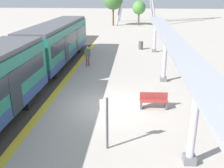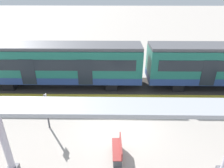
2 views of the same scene
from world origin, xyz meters
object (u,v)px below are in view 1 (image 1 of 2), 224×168
(bench_mid_platform, at_px, (154,100))
(platform_info_sign, at_px, (107,119))
(canopy_pillar_third, at_px, (165,58))
(canopy_pillar_fourth, at_px, (155,36))
(passenger_waiting_near_edge, at_px, (88,54))
(canopy_pillar_second, at_px, (194,122))
(trash_bin, at_px, (141,45))
(train_far_carriage, at_px, (58,42))

(bench_mid_platform, bearing_deg, platform_info_sign, -117.79)
(canopy_pillar_third, relative_size, bench_mid_platform, 2.22)
(canopy_pillar_fourth, relative_size, bench_mid_platform, 2.22)
(platform_info_sign, xyz_separation_m, passenger_waiting_near_edge, (-2.88, 11.96, -0.28))
(canopy_pillar_fourth, xyz_separation_m, passenger_waiting_near_edge, (-5.98, -5.92, -0.66))
(canopy_pillar_third, bearing_deg, canopy_pillar_second, -90.00)
(canopy_pillar_second, relative_size, trash_bin, 3.91)
(canopy_pillar_second, xyz_separation_m, trash_bin, (-1.37, 19.73, -1.28))
(train_far_carriage, bearing_deg, passenger_waiting_near_edge, -19.18)
(bench_mid_platform, relative_size, platform_info_sign, 0.69)
(train_far_carriage, xyz_separation_m, passenger_waiting_near_edge, (2.74, -0.95, -0.78))
(passenger_waiting_near_edge, bearing_deg, train_far_carriage, 160.82)
(train_far_carriage, distance_m, canopy_pillar_fourth, 10.04)
(bench_mid_platform, distance_m, platform_info_sign, 4.61)
(canopy_pillar_second, bearing_deg, trash_bin, 93.96)
(trash_bin, bearing_deg, passenger_waiting_near_edge, -123.04)
(canopy_pillar_fourth, relative_size, trash_bin, 3.91)
(trash_bin, xyz_separation_m, platform_info_sign, (-1.73, -19.05, 0.90))
(canopy_pillar_second, height_order, canopy_pillar_fourth, same)
(trash_bin, distance_m, platform_info_sign, 19.15)
(train_far_carriage, height_order, platform_info_sign, train_far_carriage)
(train_far_carriage, height_order, trash_bin, train_far_carriage)
(platform_info_sign, bearing_deg, canopy_pillar_fourth, 80.16)
(canopy_pillar_fourth, bearing_deg, trash_bin, 139.41)
(train_far_carriage, bearing_deg, trash_bin, 39.84)
(bench_mid_platform, distance_m, trash_bin, 15.05)
(trash_bin, distance_m, passenger_waiting_near_edge, 8.48)
(platform_info_sign, bearing_deg, canopy_pillar_third, 70.04)
(train_far_carriage, relative_size, passenger_waiting_near_edge, 7.66)
(bench_mid_platform, xyz_separation_m, platform_info_sign, (-2.11, -4.00, 0.89))
(bench_mid_platform, bearing_deg, canopy_pillar_fourth, 85.91)
(canopy_pillar_second, relative_size, canopy_pillar_fourth, 1.00)
(bench_mid_platform, height_order, trash_bin, same)
(passenger_waiting_near_edge, bearing_deg, canopy_pillar_third, -29.76)
(train_far_carriage, relative_size, canopy_pillar_third, 3.84)
(canopy_pillar_fourth, xyz_separation_m, trash_bin, (-1.37, 1.17, -1.28))
(canopy_pillar_third, xyz_separation_m, bench_mid_platform, (-0.99, -4.54, -1.26))
(train_far_carriage, distance_m, passenger_waiting_near_edge, 3.01)
(canopy_pillar_second, distance_m, passenger_waiting_near_edge, 13.99)
(bench_mid_platform, xyz_separation_m, passenger_waiting_near_edge, (-4.99, 7.96, 0.61))
(canopy_pillar_second, xyz_separation_m, canopy_pillar_third, (0.00, 9.22, 0.00))
(canopy_pillar_fourth, height_order, passenger_waiting_near_edge, canopy_pillar_fourth)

